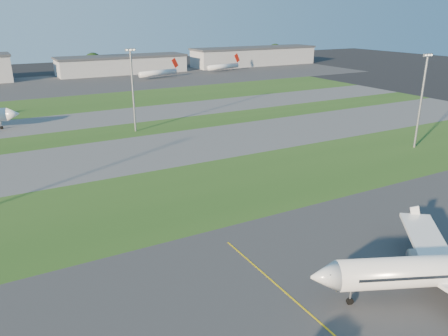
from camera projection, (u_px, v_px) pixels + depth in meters
grass_strip_a at (152, 201)px, 87.53m from camera, size 300.00×34.00×0.01m
taxiway_a at (109, 157)px, 114.75m from camera, size 300.00×32.00×0.01m
grass_strip_b at (87, 136)px, 135.37m from camera, size 300.00×18.00×0.01m
taxiway_b at (73, 121)px, 153.52m from camera, size 300.00×26.00×0.01m
grass_strip_c at (57, 105)px, 180.74m from camera, size 300.00×40.00×0.01m
apron_far at (38, 86)px, 230.24m from camera, size 400.00×80.00×0.01m
mini_jet_near at (158, 73)px, 257.00m from camera, size 27.94×10.35×9.48m
mini_jet_far at (223, 66)px, 288.25m from camera, size 28.16×9.42×9.48m
light_mast_centre at (133, 85)px, 135.69m from camera, size 3.20×0.70×25.80m
light_mast_east at (422, 95)px, 118.36m from camera, size 3.20×0.70×25.80m
hangar_east at (122, 64)px, 278.31m from camera, size 81.60×23.00×11.20m
hangar_far_east at (254, 56)px, 323.79m from camera, size 96.90×23.00×13.20m
tree_mid_east at (93, 62)px, 282.60m from camera, size 11.55×11.55×12.60m
tree_east at (199, 58)px, 315.52m from camera, size 10.45×10.45×11.40m
tree_far_east at (275, 52)px, 350.46m from camera, size 12.65×12.65×13.80m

